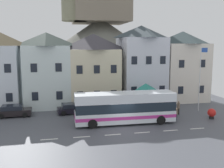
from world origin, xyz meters
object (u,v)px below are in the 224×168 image
object	(u,v)px
pedestrian_01	(175,110)
flagpole	(200,75)
townhouse_01	(47,70)
pedestrian_00	(176,114)
townhouse_04	(182,66)
public_bench	(121,107)
harbour_buoy	(212,113)
bus_shelter	(146,89)
transit_bus	(125,108)
parked_car_00	(152,104)
parked_car_01	(14,111)
pedestrian_02	(178,107)
hilltop_castle	(100,49)
townhouse_03	(141,64)
parked_car_02	(72,108)
townhouse_02	(94,69)

from	to	relation	value
pedestrian_01	flagpole	xyz separation A→B (m)	(4.52, 2.19, 3.94)
townhouse_01	pedestrian_00	xyz separation A→B (m)	(14.57, -10.73, -4.38)
townhouse_04	pedestrian_01	bearing A→B (deg)	-120.41
public_bench	harbour_buoy	xyz separation A→B (m)	(9.35, -6.26, 0.22)
bus_shelter	transit_bus	bearing A→B (deg)	-136.26
townhouse_01	bus_shelter	bearing A→B (deg)	-30.59
transit_bus	pedestrian_01	size ratio (longest dim) A/B	7.32
bus_shelter	parked_car_00	bearing A→B (deg)	50.86
flagpole	parked_car_00	bearing A→B (deg)	158.67
bus_shelter	flagpole	world-z (taller)	flagpole
flagpole	townhouse_04	bearing A→B (deg)	82.25
townhouse_04	pedestrian_01	world-z (taller)	townhouse_04
townhouse_04	parked_car_01	bearing A→B (deg)	-168.41
pedestrian_02	townhouse_04	bearing A→B (deg)	61.67
townhouse_04	townhouse_01	bearing A→B (deg)	179.94
hilltop_castle	bus_shelter	distance (m)	26.09
bus_shelter	public_bench	world-z (taller)	bus_shelter
townhouse_01	pedestrian_02	xyz separation A→B (m)	(16.00, -8.38, -4.21)
townhouse_01	townhouse_03	distance (m)	13.87
townhouse_04	parked_car_01	world-z (taller)	townhouse_04
townhouse_03	flagpole	distance (m)	9.35
parked_car_01	parked_car_00	bearing A→B (deg)	-0.32
harbour_buoy	transit_bus	bearing A→B (deg)	177.62
townhouse_03	transit_bus	bearing A→B (deg)	-116.38
pedestrian_01	townhouse_04	bearing A→B (deg)	59.59
bus_shelter	pedestrian_00	bearing A→B (deg)	-55.25
public_bench	townhouse_03	bearing A→B (deg)	49.14
townhouse_04	parked_car_02	world-z (taller)	townhouse_04
townhouse_03	pedestrian_02	size ratio (longest dim) A/B	6.89
pedestrian_01	pedestrian_02	distance (m)	1.40
townhouse_01	townhouse_04	xyz separation A→B (m)	(20.51, -0.02, 0.17)
pedestrian_01	transit_bus	bearing A→B (deg)	-169.59
townhouse_03	pedestrian_02	world-z (taller)	townhouse_03
transit_bus	townhouse_03	bearing A→B (deg)	64.86
townhouse_01	flagpole	distance (m)	20.81
townhouse_03	flagpole	size ratio (longest dim) A/B	1.38
townhouse_04	public_bench	xyz separation A→B (m)	(-10.91, -4.71, -4.86)
hilltop_castle	flagpole	world-z (taller)	hilltop_castle
townhouse_04	townhouse_02	bearing A→B (deg)	-179.06
townhouse_02	parked_car_02	size ratio (longest dim) A/B	2.56
parked_car_01	public_bench	xyz separation A→B (m)	(13.57, 0.31, -0.21)
public_bench	townhouse_02	bearing A→B (deg)	124.18
transit_bus	public_bench	xyz separation A→B (m)	(1.07, 5.83, -1.26)
pedestrian_01	bus_shelter	bearing A→B (deg)	142.74
parked_car_00	parked_car_01	xyz separation A→B (m)	(-17.84, -0.08, -0.02)
parked_car_01	pedestrian_01	xyz separation A→B (m)	(18.99, -4.33, 0.12)
townhouse_02	parked_car_01	world-z (taller)	townhouse_02
townhouse_01	bus_shelter	distance (m)	14.20
pedestrian_00	harbour_buoy	bearing A→B (deg)	-3.57
townhouse_02	pedestrian_00	xyz separation A→B (m)	(8.02, -10.48, -4.31)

